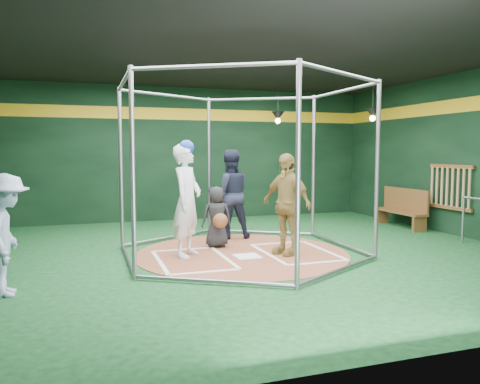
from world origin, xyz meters
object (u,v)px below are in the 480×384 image
object	(u,v)px
dugout_bench	(402,207)
batter_figure	(187,199)
visitor_leopard	(286,204)
umpire	(230,194)

from	to	relation	value
dugout_bench	batter_figure	bearing A→B (deg)	-164.75
visitor_leopard	umpire	size ratio (longest dim) A/B	0.96
dugout_bench	umpire	bearing A→B (deg)	-178.41
visitor_leopard	umpire	distance (m)	1.85
visitor_leopard	dugout_bench	distance (m)	4.36
visitor_leopard	dugout_bench	bearing A→B (deg)	91.16
batter_figure	visitor_leopard	bearing A→B (deg)	-12.68
umpire	dugout_bench	xyz separation A→B (m)	(4.40, 0.12, -0.46)
batter_figure	dugout_bench	world-z (taller)	batter_figure
batter_figure	umpire	world-z (taller)	batter_figure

